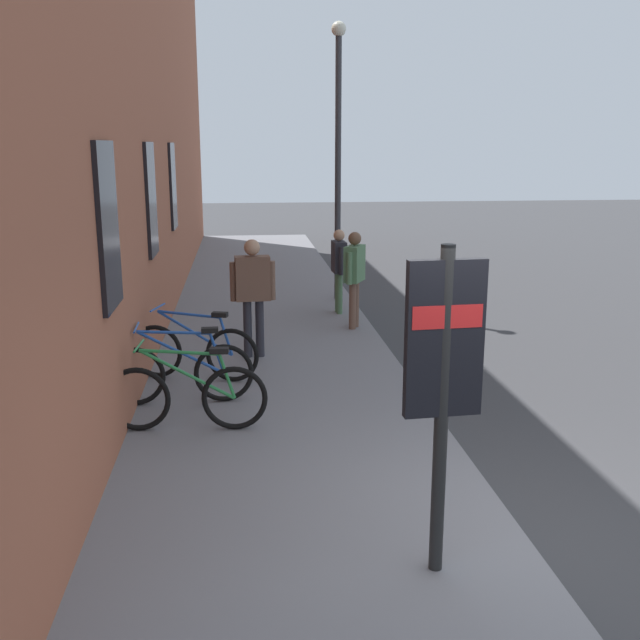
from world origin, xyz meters
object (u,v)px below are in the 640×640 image
at_px(bicycle_end_of_row, 194,351).
at_px(pedestrian_by_facade, 253,286).
at_px(pedestrian_near_bus, 339,262).
at_px(street_lamp, 338,140).
at_px(pedestrian_crossing_street, 354,270).
at_px(bicycle_far_end, 187,396).
at_px(bicycle_under_window, 180,372).
at_px(transit_info_sign, 444,360).

relative_size(bicycle_end_of_row, pedestrian_by_facade, 0.99).
xyz_separation_m(pedestrian_near_bus, street_lamp, (1.30, -0.15, 2.18)).
bearing_deg(pedestrian_crossing_street, bicycle_far_end, 149.92).
height_order(pedestrian_crossing_street, pedestrian_by_facade, pedestrian_by_facade).
relative_size(pedestrian_crossing_street, pedestrian_by_facade, 0.94).
relative_size(bicycle_under_window, street_lamp, 0.33).
bearing_deg(pedestrian_by_facade, street_lamp, -23.75).
distance_m(pedestrian_near_bus, street_lamp, 2.54).
distance_m(bicycle_end_of_row, street_lamp, 6.25).
bearing_deg(bicycle_end_of_row, bicycle_far_end, -179.26).
distance_m(pedestrian_crossing_street, street_lamp, 3.25).
bearing_deg(bicycle_under_window, bicycle_far_end, -171.10).
height_order(bicycle_end_of_row, pedestrian_by_facade, pedestrian_by_facade).
xyz_separation_m(bicycle_far_end, transit_info_sign, (-2.90, -1.99, 1.21)).
height_order(pedestrian_crossing_street, street_lamp, street_lamp).
bearing_deg(bicycle_under_window, pedestrian_crossing_street, -37.36).
distance_m(bicycle_far_end, pedestrian_by_facade, 2.96).
bearing_deg(pedestrian_by_facade, bicycle_end_of_row, 141.07).
distance_m(bicycle_under_window, pedestrian_crossing_street, 4.39).
relative_size(bicycle_end_of_row, street_lamp, 0.32).
distance_m(bicycle_far_end, bicycle_end_of_row, 1.78).
distance_m(pedestrian_near_bus, pedestrian_by_facade, 3.16).
relative_size(transit_info_sign, pedestrian_by_facade, 1.39).
height_order(bicycle_under_window, pedestrian_near_bus, pedestrian_near_bus).
distance_m(bicycle_far_end, street_lamp, 7.74).
distance_m(pedestrian_crossing_street, pedestrian_by_facade, 2.32).
xyz_separation_m(bicycle_under_window, street_lamp, (5.92, -2.68, 2.74)).
distance_m(pedestrian_near_bus, pedestrian_crossing_street, 1.17).
height_order(bicycle_under_window, bicycle_end_of_row, same).
distance_m(bicycle_far_end, bicycle_under_window, 0.87).
xyz_separation_m(pedestrian_near_bus, pedestrian_crossing_street, (-1.16, -0.11, 0.05)).
relative_size(pedestrian_by_facade, street_lamp, 0.33).
height_order(bicycle_end_of_row, pedestrian_crossing_street, pedestrian_crossing_street).
bearing_deg(pedestrian_near_bus, bicycle_end_of_row, 146.83).
distance_m(bicycle_end_of_row, pedestrian_near_bus, 4.46).
relative_size(bicycle_end_of_row, pedestrian_crossing_street, 1.05).
bearing_deg(street_lamp, pedestrian_crossing_street, 179.09).
distance_m(bicycle_under_window, pedestrian_near_bus, 5.30).
xyz_separation_m(bicycle_far_end, bicycle_end_of_row, (1.78, 0.02, -0.00)).
relative_size(bicycle_far_end, pedestrian_by_facade, 1.02).
bearing_deg(pedestrian_near_bus, bicycle_under_window, 151.27).
distance_m(bicycle_end_of_row, pedestrian_by_facade, 1.44).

